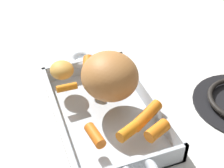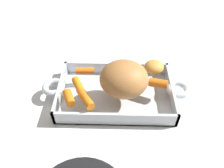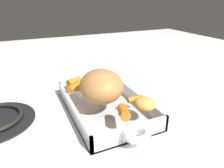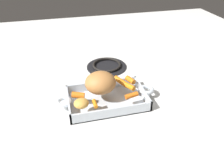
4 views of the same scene
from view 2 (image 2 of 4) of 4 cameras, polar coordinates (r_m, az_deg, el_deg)
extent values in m
plane|color=white|center=(0.61, 1.29, -3.27)|extent=(2.39, 2.39, 0.00)
cube|color=silver|center=(0.61, 1.29, -2.99)|extent=(0.31, 0.19, 0.01)
cube|color=silver|center=(0.54, 1.24, -9.23)|extent=(0.31, 0.01, 0.04)
cube|color=silver|center=(0.66, 1.39, 4.05)|extent=(0.31, 0.01, 0.04)
cube|color=silver|center=(0.62, -12.91, -1.60)|extent=(0.01, 0.19, 0.04)
cube|color=silver|center=(0.62, 15.51, -2.08)|extent=(0.01, 0.19, 0.04)
torus|color=silver|center=(0.61, -14.67, -0.80)|extent=(0.06, 0.06, 0.02)
torus|color=silver|center=(0.61, 17.29, -1.34)|extent=(0.06, 0.06, 0.02)
ellipsoid|color=#B6773E|center=(0.54, 3.56, 1.33)|extent=(0.13, 0.12, 0.09)
cylinder|color=orange|center=(0.55, -10.82, -3.60)|extent=(0.04, 0.05, 0.02)
cylinder|color=orange|center=(0.54, -6.59, -3.66)|extent=(0.05, 0.07, 0.03)
cylinder|color=orange|center=(0.59, 12.33, 0.43)|extent=(0.05, 0.04, 0.03)
cylinder|color=orange|center=(0.61, -6.74, 3.49)|extent=(0.05, 0.03, 0.02)
cylinder|color=orange|center=(0.57, -8.34, -0.56)|extent=(0.04, 0.06, 0.02)
cylinder|color=orange|center=(0.62, 6.75, 3.98)|extent=(0.02, 0.04, 0.02)
ellipsoid|color=gold|center=(0.62, 11.34, 4.41)|extent=(0.06, 0.06, 0.03)
camera|label=1|loc=(0.70, -46.33, 34.04)|focal=50.19mm
camera|label=3|loc=(0.54, 62.14, 2.92)|focal=32.93mm
camera|label=4|loc=(1.09, 14.36, 49.31)|focal=34.83mm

